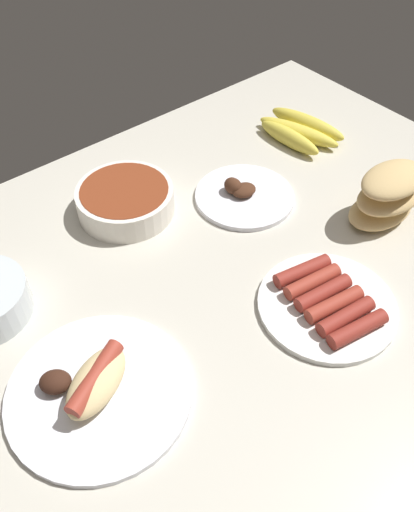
% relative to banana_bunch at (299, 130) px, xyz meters
% --- Properties ---
extents(ground_plane, '(1.20, 0.90, 0.03)m').
position_rel_banana_bunch_xyz_m(ground_plane, '(0.35, 0.19, -0.03)').
color(ground_plane, beige).
extents(banana_bunch, '(0.12, 0.19, 0.04)m').
position_rel_banana_bunch_xyz_m(banana_bunch, '(0.00, 0.00, 0.00)').
color(banana_bunch, gold).
rests_on(banana_bunch, ground_plane).
extents(plate_sausages, '(0.22, 0.22, 0.03)m').
position_rel_banana_bunch_xyz_m(plate_sausages, '(0.31, 0.35, -0.01)').
color(plate_sausages, white).
rests_on(plate_sausages, ground_plane).
extents(plate_hotdog_assembled, '(0.26, 0.26, 0.06)m').
position_rel_banana_bunch_xyz_m(plate_hotdog_assembled, '(0.66, 0.26, -0.00)').
color(plate_hotdog_assembled, white).
rests_on(plate_hotdog_assembled, ground_plane).
extents(plate_grilled_meat, '(0.19, 0.19, 0.04)m').
position_rel_banana_bunch_xyz_m(plate_grilled_meat, '(0.23, 0.08, -0.01)').
color(plate_grilled_meat, white).
rests_on(plate_grilled_meat, ground_plane).
extents(bowl_chili, '(0.18, 0.18, 0.05)m').
position_rel_banana_bunch_xyz_m(bowl_chili, '(0.42, -0.04, 0.01)').
color(bowl_chili, white).
rests_on(bowl_chili, ground_plane).
extents(bread_stack, '(0.15, 0.11, 0.11)m').
position_rel_banana_bunch_xyz_m(bread_stack, '(0.07, 0.28, 0.04)').
color(bread_stack, tan).
rests_on(bread_stack, ground_plane).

